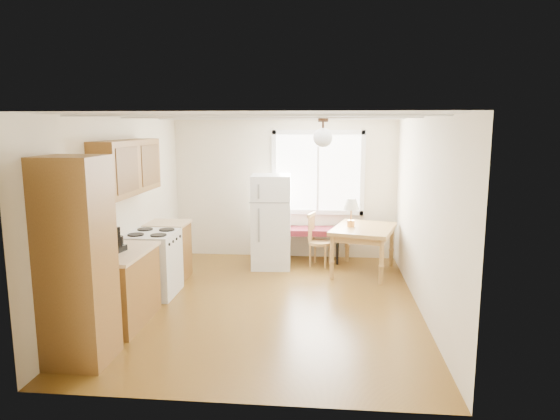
# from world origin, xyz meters

# --- Properties ---
(room_shell) EXTENTS (4.60, 5.60, 2.62)m
(room_shell) POSITION_xyz_m (0.00, 0.00, 1.25)
(room_shell) COLOR #503310
(room_shell) RESTS_ON ground
(kitchen_run) EXTENTS (0.65, 3.40, 2.20)m
(kitchen_run) POSITION_xyz_m (-1.72, -0.63, 0.84)
(kitchen_run) COLOR brown
(kitchen_run) RESTS_ON ground
(window_unit) EXTENTS (1.64, 0.05, 1.51)m
(window_unit) POSITION_xyz_m (0.60, 2.47, 1.55)
(window_unit) COLOR white
(window_unit) RESTS_ON room_shell
(pendant_light) EXTENTS (0.26, 0.26, 0.40)m
(pendant_light) POSITION_xyz_m (0.70, 0.40, 2.24)
(pendant_light) COLOR #312116
(pendant_light) RESTS_ON room_shell
(refrigerator) EXTENTS (0.69, 0.70, 1.57)m
(refrigerator) POSITION_xyz_m (-0.16, 1.76, 0.79)
(refrigerator) COLOR white
(refrigerator) RESTS_ON ground
(bench) EXTENTS (1.31, 0.54, 0.60)m
(bench) POSITION_xyz_m (0.42, 2.18, 0.53)
(bench) COLOR #55141E
(bench) RESTS_ON ground
(dining_table) EXTENTS (1.19, 1.41, 0.76)m
(dining_table) POSITION_xyz_m (1.37, 1.58, 0.65)
(dining_table) COLOR olive
(dining_table) RESTS_ON ground
(chair) EXTENTS (0.43, 0.42, 0.89)m
(chair) POSITION_xyz_m (0.58, 1.92, 0.51)
(chair) COLOR olive
(chair) RESTS_ON ground
(table_lamp) EXTENTS (0.27, 0.27, 0.46)m
(table_lamp) POSITION_xyz_m (1.16, 1.59, 1.09)
(table_lamp) COLOR gold
(table_lamp) RESTS_ON dining_table
(coffee_maker) EXTENTS (0.20, 0.23, 0.32)m
(coffee_maker) POSITION_xyz_m (-1.72, -0.87, 1.02)
(coffee_maker) COLOR black
(coffee_maker) RESTS_ON kitchen_run
(kettle) EXTENTS (0.12, 0.12, 0.22)m
(kettle) POSITION_xyz_m (-1.78, -0.75, 0.99)
(kettle) COLOR red
(kettle) RESTS_ON kitchen_run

